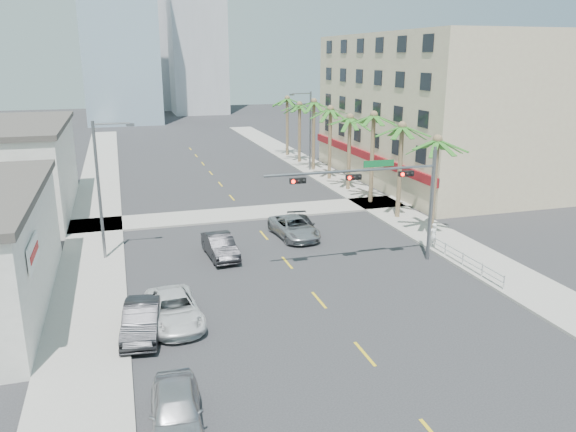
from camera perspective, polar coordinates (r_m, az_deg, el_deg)
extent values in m
plane|color=#262628|center=(27.61, 6.05, -11.79)|extent=(260.00, 260.00, 0.00)
cube|color=gray|center=(49.36, 9.95, 0.75)|extent=(4.00, 120.00, 0.15)
cube|color=gray|center=(44.35, -19.01, -1.64)|extent=(4.00, 120.00, 0.15)
cube|color=gray|center=(47.23, -4.30, 0.26)|extent=(80.00, 4.00, 0.15)
cube|color=#C8B08D|center=(61.53, 14.54, 10.50)|extent=(15.00, 28.00, 15.00)
cube|color=maroon|center=(58.56, 7.81, 6.16)|extent=(0.30, 28.00, 0.80)
cube|color=#ADADB2|center=(147.80, -15.03, 18.62)|extent=(16.00, 16.00, 42.00)
cylinder|color=slate|center=(36.92, 14.33, 1.00)|extent=(0.24, 0.24, 7.20)
cylinder|color=slate|center=(33.85, 6.59, 4.58)|extent=(11.00, 0.16, 0.16)
cube|color=#0C662D|center=(34.48, 9.22, 5.28)|extent=(2.00, 0.05, 0.40)
cube|color=black|center=(35.30, 11.91, 4.23)|extent=(0.95, 0.28, 0.32)
sphere|color=#FF0C05|center=(35.02, 11.58, 4.16)|extent=(0.22, 0.22, 0.22)
cube|color=black|center=(33.78, 6.68, 3.95)|extent=(0.95, 0.28, 0.32)
sphere|color=#FF0C05|center=(33.51, 6.28, 3.87)|extent=(0.22, 0.22, 0.22)
cube|color=black|center=(32.56, 1.00, 3.61)|extent=(0.95, 0.28, 0.32)
sphere|color=#FF0C05|center=(32.32, 0.55, 3.51)|extent=(0.22, 0.22, 0.22)
cylinder|color=brown|center=(41.55, 14.60, 2.62)|extent=(0.36, 0.36, 7.20)
cylinder|color=brown|center=(45.92, 11.28, 4.30)|extent=(0.36, 0.36, 7.56)
cylinder|color=brown|center=(50.44, 8.53, 5.67)|extent=(0.36, 0.36, 7.92)
cylinder|color=brown|center=(55.17, 6.21, 6.25)|extent=(0.36, 0.36, 7.20)
cylinder|color=brown|center=(59.90, 4.27, 7.24)|extent=(0.36, 0.36, 7.56)
cylinder|color=brown|center=(64.70, 2.61, 8.07)|extent=(0.36, 0.36, 7.92)
cylinder|color=brown|center=(69.63, 1.17, 8.35)|extent=(0.36, 0.36, 7.20)
cylinder|color=brown|center=(74.53, -0.08, 8.99)|extent=(0.36, 0.36, 7.56)
cylinder|color=slate|center=(37.38, -18.63, 2.26)|extent=(0.20, 0.20, 9.00)
cylinder|color=slate|center=(36.64, -17.49, 8.94)|extent=(2.20, 0.12, 0.12)
cube|color=slate|center=(36.66, -15.75, 8.92)|extent=(0.50, 0.25, 0.18)
cylinder|color=slate|center=(64.50, 2.27, 8.53)|extent=(0.20, 0.20, 9.00)
cylinder|color=slate|center=(63.73, 1.36, 12.34)|extent=(2.20, 0.12, 0.12)
cube|color=slate|center=(63.41, 0.39, 12.23)|extent=(0.50, 0.25, 0.18)
cylinder|color=silver|center=(36.90, 17.33, -4.22)|extent=(0.08, 8.00, 0.08)
cylinder|color=silver|center=(36.78, 17.38, -3.70)|extent=(0.08, 8.00, 0.08)
cylinder|color=silver|center=(33.93, 21.08, -6.45)|extent=(0.08, 0.08, 1.00)
cylinder|color=silver|center=(35.40, 19.12, -5.33)|extent=(0.08, 0.08, 1.00)
cylinder|color=silver|center=(36.91, 17.33, -4.29)|extent=(0.08, 0.08, 1.00)
cylinder|color=silver|center=(38.47, 15.68, -3.33)|extent=(0.08, 0.08, 1.00)
cylinder|color=silver|center=(40.07, 14.17, -2.44)|extent=(0.08, 0.08, 1.00)
imported|color=#ADACB1|center=(21.29, -11.29, -18.81)|extent=(2.14, 4.69, 1.56)
imported|color=black|center=(27.88, -14.64, -10.20)|extent=(2.21, 4.83, 1.54)
imported|color=silver|center=(28.71, -11.49, -9.29)|extent=(2.75, 5.38, 1.45)
imported|color=black|center=(37.22, -6.91, -3.05)|extent=(1.93, 4.75, 1.53)
imported|color=#A1A2A6|center=(40.98, 0.60, -1.17)|extent=(2.93, 5.56, 1.49)
imported|color=black|center=(41.82, 1.44, -1.00)|extent=(2.17, 4.46, 1.25)
imported|color=white|center=(39.58, 14.52, -1.92)|extent=(0.70, 0.54, 1.73)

